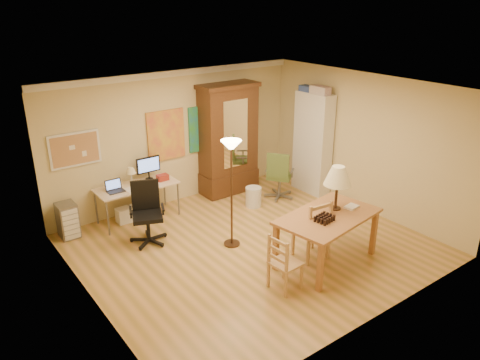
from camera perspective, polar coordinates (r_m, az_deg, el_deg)
floor at (r=8.15m, az=1.46°, el=-8.02°), size 5.50×5.50×0.00m
crown_molding at (r=9.25m, az=-8.01°, el=12.77°), size 5.50×0.08×0.12m
corkboard at (r=8.75m, az=-19.48°, el=3.54°), size 0.90×0.04×0.62m
art_panel_left at (r=9.40m, az=-9.00°, el=5.42°), size 0.80×0.04×1.00m
art_panel_right at (r=9.83m, az=-4.35°, el=6.34°), size 0.75×0.04×0.95m
dining_table at (r=7.48m, az=11.11°, el=-2.86°), size 1.79×1.23×1.55m
ladder_chair_back at (r=7.68m, az=8.84°, el=-6.18°), size 0.52×0.50×1.03m
ladder_chair_left at (r=6.89m, az=5.38°, el=-10.19°), size 0.42×0.44×0.88m
torchiere_lamp at (r=7.57m, az=-1.07°, el=2.15°), size 0.34×0.34×1.88m
computer_desk at (r=9.14m, az=-12.29°, el=-2.15°), size 1.53×0.67×1.15m
office_chair_black at (r=8.32m, az=-11.14°, el=-5.57°), size 0.67×0.67×1.08m
office_chair_green at (r=9.92m, az=4.78°, el=-0.69°), size 0.66×0.66×1.04m
drawer_cart at (r=8.84m, az=-20.25°, el=-4.65°), size 0.32×0.38×0.64m
armoire at (r=9.99m, az=-1.46°, el=4.14°), size 1.29×0.61×2.37m
bookshelf at (r=10.11m, az=8.85°, el=4.40°), size 0.33×0.87×2.17m
wastebin at (r=9.53m, az=1.64°, el=-2.06°), size 0.33×0.33×0.41m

